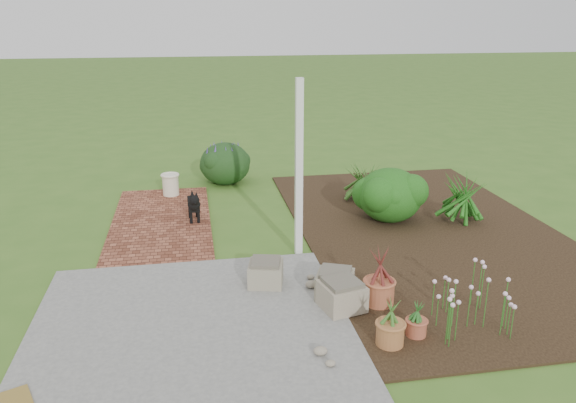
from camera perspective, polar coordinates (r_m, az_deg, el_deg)
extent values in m
plane|color=#3D6821|center=(8.00, -0.92, -5.74)|extent=(80.00, 80.00, 0.00)
cube|color=slate|center=(6.36, -9.79, -12.70)|extent=(3.50, 3.50, 0.04)
cube|color=brown|center=(9.55, -12.74, -1.96)|extent=(1.60, 3.50, 0.04)
cube|color=black|center=(9.13, 14.28, -3.09)|extent=(4.00, 7.00, 0.03)
cube|color=white|center=(7.72, 1.12, 3.21)|extent=(0.10, 0.10, 2.50)
cube|color=gray|center=(6.60, 5.49, -9.54)|extent=(0.55, 0.55, 0.30)
cube|color=gray|center=(6.87, 4.79, -8.40)|extent=(0.56, 0.56, 0.29)
cube|color=gray|center=(7.13, -2.27, -7.33)|extent=(0.50, 0.50, 0.28)
cube|color=black|center=(9.34, -9.57, -0.24)|extent=(0.20, 0.40, 0.17)
cylinder|color=black|center=(9.27, -9.81, -1.62)|extent=(0.05, 0.05, 0.20)
cylinder|color=black|center=(9.28, -9.08, -1.57)|extent=(0.05, 0.05, 0.20)
cylinder|color=black|center=(9.54, -9.94, -1.05)|extent=(0.05, 0.05, 0.20)
cylinder|color=black|center=(9.54, -9.22, -1.00)|extent=(0.05, 0.05, 0.20)
sphere|color=black|center=(9.07, -9.50, 0.13)|extent=(0.16, 0.16, 0.16)
cone|color=black|center=(9.50, -9.71, 0.83)|extent=(0.07, 0.12, 0.15)
cylinder|color=beige|center=(10.77, -11.84, 1.68)|extent=(0.36, 0.36, 0.40)
ellipsoid|color=#0F370A|center=(9.38, 10.34, 0.80)|extent=(1.38, 1.38, 0.90)
cylinder|color=#AA5A39|center=(6.79, 9.22, -9.05)|extent=(0.39, 0.39, 0.29)
cylinder|color=#A75338|center=(6.27, 12.90, -12.35)|extent=(0.22, 0.22, 0.18)
cylinder|color=#A56637|center=(6.05, 10.33, -13.05)|extent=(0.36, 0.36, 0.24)
ellipsoid|color=black|center=(11.45, -6.41, 3.96)|extent=(1.06, 1.06, 0.86)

